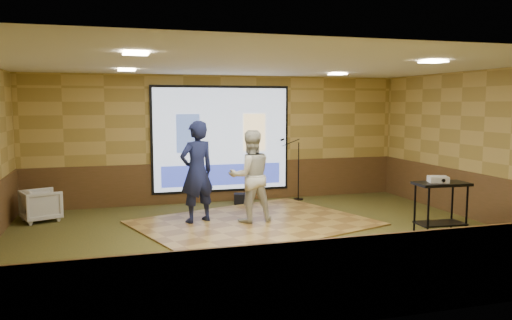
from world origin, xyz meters
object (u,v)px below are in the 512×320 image
object	(u,v)px
player_right	(250,176)
dance_floor	(254,223)
projector_screen	(222,140)
banquet_chair	(41,205)
duffel_bag	(243,199)
projector	(438,179)
mic_stand	(296,180)
av_table	(441,199)
player_left	(197,172)

from	to	relation	value
player_right	dance_floor	bearing A→B (deg)	110.75
projector_screen	player_right	distance (m)	2.33
banquet_chair	duffel_bag	size ratio (longest dim) A/B	1.75
dance_floor	projector	size ratio (longest dim) A/B	13.12
projector_screen	projector	world-z (taller)	projector_screen
dance_floor	projector	xyz separation A→B (m)	(2.82, -1.82, 1.01)
projector_screen	mic_stand	distance (m)	2.06
av_table	mic_stand	size ratio (longest dim) A/B	0.64
player_left	player_right	world-z (taller)	player_left
dance_floor	player_left	xyz separation A→B (m)	(-1.05, 0.37, 1.01)
projector_screen	banquet_chair	world-z (taller)	projector_screen
player_left	projector_screen	bearing A→B (deg)	-136.43
projector	av_table	bearing A→B (deg)	-1.30
player_left	av_table	world-z (taller)	player_left
mic_stand	banquet_chair	bearing A→B (deg)	-163.02
projector_screen	player_left	xyz separation A→B (m)	(-0.94, -2.01, -0.45)
projector_screen	player_right	world-z (taller)	projector_screen
projector_screen	banquet_chair	bearing A→B (deg)	-166.57
projector_screen	banquet_chair	size ratio (longest dim) A/B	4.75
player_right	av_table	world-z (taller)	player_right
projector_screen	av_table	bearing A→B (deg)	-54.70
projector	banquet_chair	world-z (taller)	projector
player_right	mic_stand	size ratio (longest dim) A/B	1.18
projector_screen	player_left	world-z (taller)	projector_screen
projector_screen	dance_floor	world-z (taller)	projector_screen
player_right	banquet_chair	distance (m)	4.24
dance_floor	projector	bearing A→B (deg)	-32.87
av_table	projector	bearing A→B (deg)	157.97
player_right	projector	size ratio (longest dim) A/B	5.59
player_right	duffel_bag	xyz separation A→B (m)	(0.33, 1.83, -0.81)
dance_floor	av_table	world-z (taller)	av_table
dance_floor	duffel_bag	bearing A→B (deg)	81.64
av_table	banquet_chair	bearing A→B (deg)	154.53
dance_floor	player_left	size ratio (longest dim) A/B	2.13
mic_stand	projector	bearing A→B (deg)	-62.88
mic_stand	duffel_bag	distance (m)	1.44
player_right	av_table	xyz separation A→B (m)	(2.92, -1.95, -0.25)
banquet_chair	dance_floor	bearing A→B (deg)	-131.11
av_table	duffel_bag	distance (m)	4.62
player_left	banquet_chair	world-z (taller)	player_left
dance_floor	player_left	world-z (taller)	player_left
player_left	projector	world-z (taller)	player_left
mic_stand	banquet_chair	size ratio (longest dim) A/B	2.17
player_right	mic_stand	bearing A→B (deg)	-133.57
projector	projector_screen	bearing A→B (deg)	145.66
dance_floor	banquet_chair	size ratio (longest dim) A/B	6.04
dance_floor	duffel_bag	world-z (taller)	duffel_bag
av_table	mic_stand	xyz separation A→B (m)	(-1.20, 3.91, -0.19)
av_table	duffel_bag	xyz separation A→B (m)	(-2.59, 3.78, -0.56)
av_table	dance_floor	bearing A→B (deg)	147.33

